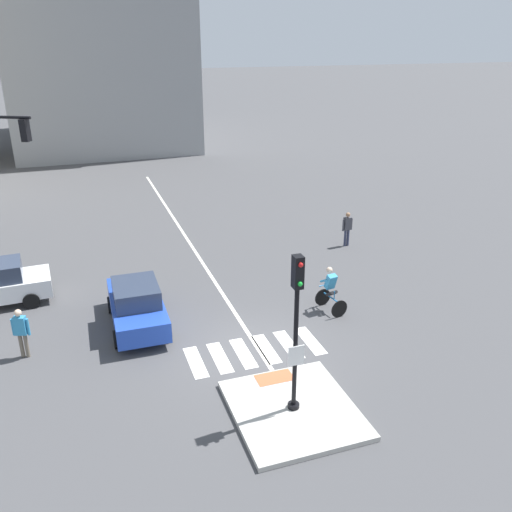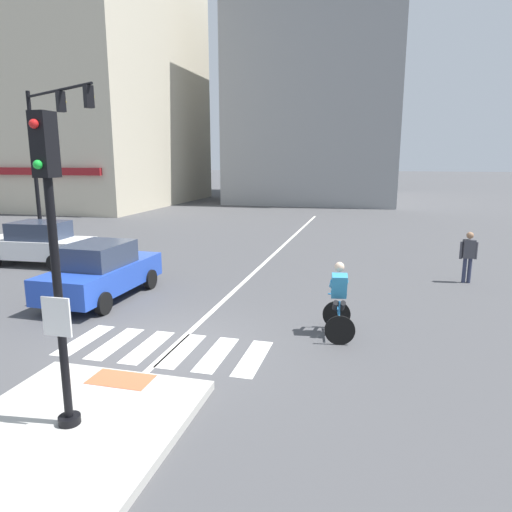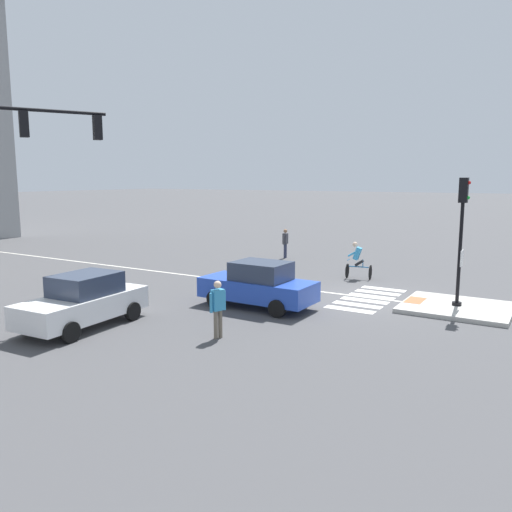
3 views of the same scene
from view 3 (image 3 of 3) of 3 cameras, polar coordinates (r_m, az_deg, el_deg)
ground_plane at (r=19.96m, az=12.35°, el=-4.64°), size 300.00×300.00×0.00m
traffic_island at (r=19.19m, az=21.48°, el=-5.36°), size 3.23×3.55×0.15m
tactile_pad_front at (r=19.45m, az=17.34°, el=-4.73°), size 1.10×0.60×0.01m
signal_pole at (r=18.74m, az=21.97°, el=2.77°), size 0.44×0.38×4.40m
crosswalk_stripe_a at (r=18.17m, az=10.40°, el=-5.89°), size 0.44×1.80×0.01m
crosswalk_stripe_b at (r=18.88m, az=11.24°, el=-5.36°), size 0.44×1.80×0.01m
crosswalk_stripe_c at (r=19.59m, az=12.03°, el=-4.87°), size 0.44×1.80×0.01m
crosswalk_stripe_d at (r=20.31m, az=12.75°, el=-4.41°), size 0.44×1.80×0.01m
crosswalk_stripe_e at (r=21.03m, az=13.43°, el=-3.99°), size 0.44×1.80×0.01m
crosswalk_stripe_f at (r=21.76m, az=14.06°, el=-3.59°), size 0.44×1.80×0.01m
lane_centre_line at (r=25.05m, az=-9.71°, el=-1.86°), size 0.14×28.00×0.01m
car_blue_westbound_near at (r=18.02m, az=0.27°, el=-3.23°), size 1.89×4.12×1.64m
car_white_cross_left at (r=16.55m, az=-18.68°, el=-4.78°), size 4.19×2.02×1.64m
cyclist at (r=23.58m, az=11.28°, el=-0.41°), size 0.81×1.18×1.68m
pedestrian_at_curb_left at (r=14.57m, az=-4.29°, el=-5.44°), size 0.53×0.32×1.67m
pedestrian_waiting_far_side at (r=29.18m, az=3.29°, el=1.68°), size 0.55×0.26×1.67m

